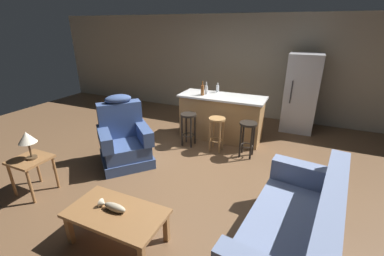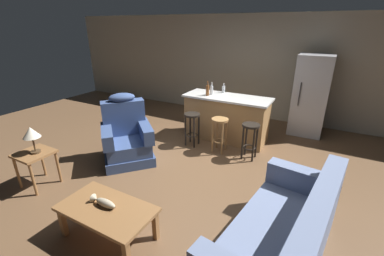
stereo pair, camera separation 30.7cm
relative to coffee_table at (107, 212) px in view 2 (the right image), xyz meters
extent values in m
plane|color=brown|center=(0.12, 1.95, -0.36)|extent=(12.00, 12.00, 0.00)
cube|color=#A89E89|center=(0.12, 5.07, 0.94)|extent=(12.00, 0.05, 2.60)
cube|color=olive|center=(0.00, 0.00, 0.04)|extent=(1.10, 0.60, 0.04)
cube|color=olive|center=(-0.49, -0.24, -0.17)|extent=(0.06, 0.06, 0.38)
cube|color=olive|center=(0.49, -0.24, -0.17)|extent=(0.06, 0.06, 0.38)
cube|color=olive|center=(-0.49, 0.24, -0.17)|extent=(0.06, 0.06, 0.38)
cube|color=olive|center=(0.49, 0.24, -0.17)|extent=(0.06, 0.06, 0.38)
cube|color=#4C3823|center=(-0.02, 0.01, 0.06)|extent=(0.22, 0.07, 0.01)
ellipsoid|color=tan|center=(-0.02, 0.01, 0.10)|extent=(0.28, 0.09, 0.09)
cone|color=tan|center=(-0.19, 0.01, 0.10)|extent=(0.06, 0.10, 0.10)
cube|color=#707FA3|center=(1.76, 0.59, -0.26)|extent=(1.08, 1.99, 0.20)
cube|color=#707FA3|center=(1.76, 0.59, -0.05)|extent=(1.08, 1.99, 0.22)
cube|color=#707FA3|center=(2.07, 0.54, 0.32)|extent=(0.44, 1.91, 0.52)
cube|color=#707FA3|center=(1.87, 1.43, 0.20)|extent=(0.86, 0.31, 0.28)
cube|color=#384C7A|center=(-1.06, 1.52, -0.27)|extent=(1.19, 1.19, 0.18)
cube|color=#384C7A|center=(-1.06, 1.52, -0.06)|extent=(1.10, 1.10, 0.24)
cube|color=#384C7A|center=(-1.28, 1.72, 0.38)|extent=(0.68, 0.72, 0.64)
ellipsoid|color=#384C7A|center=(-1.28, 1.72, 0.76)|extent=(0.50, 0.52, 0.16)
cube|color=#384C7A|center=(-0.82, 1.75, 0.19)|extent=(0.72, 0.67, 0.26)
cube|color=#384C7A|center=(-1.26, 1.26, 0.19)|extent=(0.72, 0.67, 0.26)
cube|color=olive|center=(-1.74, 0.26, 0.18)|extent=(0.48, 0.48, 0.04)
cylinder|color=olive|center=(-1.94, 0.06, -0.10)|extent=(0.04, 0.04, 0.52)
cylinder|color=olive|center=(-1.54, 0.06, -0.10)|extent=(0.04, 0.04, 0.52)
cylinder|color=olive|center=(-1.94, 0.46, -0.10)|extent=(0.04, 0.04, 0.52)
cylinder|color=olive|center=(-1.54, 0.46, -0.10)|extent=(0.04, 0.04, 0.52)
cylinder|color=#4C3823|center=(-1.71, 0.28, 0.21)|extent=(0.14, 0.14, 0.03)
cylinder|color=#4C3823|center=(-1.71, 0.28, 0.34)|extent=(0.02, 0.02, 0.22)
cone|color=beige|center=(-1.71, 0.28, 0.53)|extent=(0.24, 0.24, 0.16)
cube|color=#AD7F4C|center=(0.12, 3.30, 0.09)|extent=(1.71, 0.63, 0.91)
cube|color=silver|center=(0.12, 3.30, 0.57)|extent=(1.80, 0.70, 0.04)
cylinder|color=black|center=(-0.36, 2.67, 0.30)|extent=(0.32, 0.32, 0.04)
torus|color=black|center=(-0.36, 2.67, -0.14)|extent=(0.23, 0.23, 0.02)
cylinder|color=black|center=(-0.46, 2.57, -0.04)|extent=(0.04, 0.04, 0.64)
cylinder|color=black|center=(-0.26, 2.57, -0.04)|extent=(0.04, 0.04, 0.64)
cylinder|color=black|center=(-0.46, 2.77, -0.04)|extent=(0.04, 0.04, 0.64)
cylinder|color=black|center=(-0.26, 2.77, -0.04)|extent=(0.04, 0.04, 0.64)
cylinder|color=#A87A47|center=(0.24, 2.67, 0.30)|extent=(0.32, 0.32, 0.04)
torus|color=#A87A47|center=(0.24, 2.67, -0.14)|extent=(0.23, 0.23, 0.02)
cylinder|color=#A87A47|center=(0.14, 2.57, -0.04)|extent=(0.04, 0.04, 0.64)
cylinder|color=#A87A47|center=(0.34, 2.57, -0.04)|extent=(0.04, 0.04, 0.64)
cylinder|color=#A87A47|center=(0.14, 2.77, -0.04)|extent=(0.04, 0.04, 0.64)
cylinder|color=#A87A47|center=(0.34, 2.77, -0.04)|extent=(0.04, 0.04, 0.64)
cylinder|color=black|center=(0.84, 2.67, 0.30)|extent=(0.32, 0.32, 0.04)
torus|color=black|center=(0.84, 2.67, -0.14)|extent=(0.23, 0.23, 0.02)
cylinder|color=black|center=(0.74, 2.57, -0.04)|extent=(0.04, 0.04, 0.64)
cylinder|color=black|center=(0.94, 2.57, -0.04)|extent=(0.04, 0.04, 0.64)
cylinder|color=black|center=(0.74, 2.77, -0.04)|extent=(0.04, 0.04, 0.64)
cylinder|color=black|center=(0.94, 2.77, -0.04)|extent=(0.04, 0.04, 0.64)
cube|color=#B7B7BC|center=(1.61, 4.50, 0.52)|extent=(0.70, 0.66, 1.76)
cylinder|color=#333338|center=(1.42, 4.15, 0.60)|extent=(0.02, 0.02, 0.50)
cylinder|color=silver|center=(-0.08, 3.56, 0.66)|extent=(0.07, 0.07, 0.14)
cylinder|color=silver|center=(-0.08, 3.56, 0.76)|extent=(0.03, 0.03, 0.06)
cylinder|color=silver|center=(-0.23, 3.29, 0.68)|extent=(0.06, 0.06, 0.18)
cylinder|color=silver|center=(-0.23, 3.29, 0.81)|extent=(0.02, 0.02, 0.08)
cylinder|color=brown|center=(-0.27, 3.17, 0.69)|extent=(0.07, 0.07, 0.21)
cylinder|color=brown|center=(-0.27, 3.17, 0.84)|extent=(0.03, 0.03, 0.09)
camera|label=1|loc=(1.70, -1.72, 1.97)|focal=24.00mm
camera|label=2|loc=(1.97, -1.58, 1.97)|focal=24.00mm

